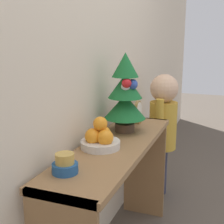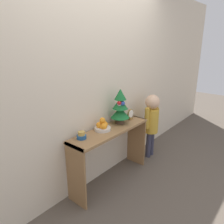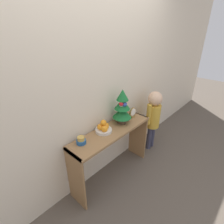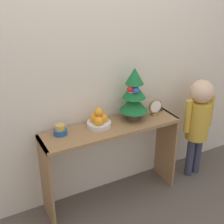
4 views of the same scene
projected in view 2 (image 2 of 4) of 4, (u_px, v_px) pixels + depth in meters
name	position (u px, v px, depth m)	size (l,w,h in m)	color
ground_plane	(120.00, 185.00, 2.79)	(12.00, 12.00, 0.00)	brown
back_wall	(97.00, 85.00, 2.63)	(7.00, 0.05, 2.50)	beige
console_table	(111.00, 141.00, 2.72)	(1.18, 0.32, 0.73)	olive
mini_tree	(120.00, 107.00, 2.78)	(0.24, 0.24, 0.46)	#4C3828
fruit_bowl	(103.00, 126.00, 2.62)	(0.20, 0.20, 0.16)	silver
singing_bowl	(81.00, 136.00, 2.39)	(0.11, 0.11, 0.08)	#235189
desk_clock	(131.00, 114.00, 2.97)	(0.13, 0.04, 0.15)	olive
figurine	(132.00, 114.00, 3.09)	(0.04, 0.04, 0.08)	#382D23
child_figure	(152.00, 118.00, 3.31)	(0.33, 0.22, 1.00)	#38384C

